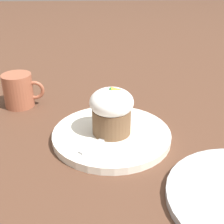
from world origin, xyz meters
TOP-DOWN VIEW (x-y plane):
  - ground_plane at (0.00, 0.00)m, footprint 4.00×4.00m
  - dessert_plate at (0.00, 0.00)m, footprint 0.24×0.24m
  - carrot_cake at (0.00, 0.00)m, footprint 0.08×0.08m
  - spoon at (0.00, -0.01)m, footprint 0.10×0.11m
  - coffee_cup at (-0.22, 0.16)m, footprint 0.10×0.07m

SIDE VIEW (x-z plane):
  - ground_plane at x=0.00m, z-range 0.00..0.00m
  - dessert_plate at x=0.00m, z-range 0.00..0.02m
  - spoon at x=0.00m, z-range 0.02..0.02m
  - coffee_cup at x=-0.22m, z-range 0.00..0.08m
  - carrot_cake at x=0.00m, z-range 0.02..0.11m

